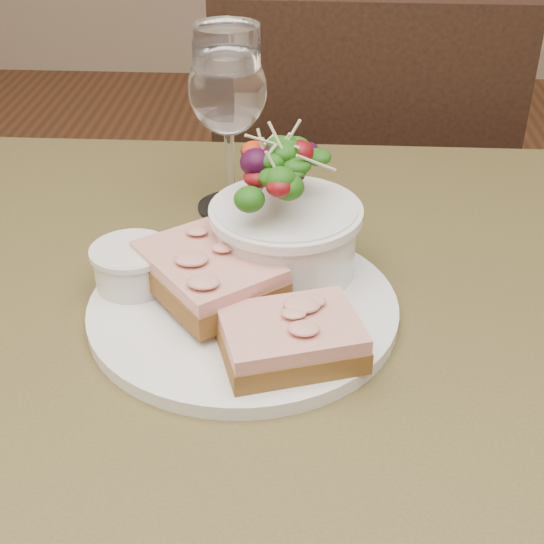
# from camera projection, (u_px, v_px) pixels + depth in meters

# --- Properties ---
(cafe_table) EXTENTS (0.80, 0.80, 0.75)m
(cafe_table) POSITION_uv_depth(u_px,v_px,m) (268.00, 434.00, 0.65)
(cafe_table) COLOR #41381C
(cafe_table) RESTS_ON ground
(chair_far) EXTENTS (0.43, 0.43, 0.90)m
(chair_far) POSITION_uv_depth(u_px,v_px,m) (347.00, 314.00, 1.41)
(chair_far) COLOR black
(chair_far) RESTS_ON ground
(dinner_plate) EXTENTS (0.26, 0.26, 0.01)m
(dinner_plate) POSITION_uv_depth(u_px,v_px,m) (243.00, 308.00, 0.63)
(dinner_plate) COLOR silver
(dinner_plate) RESTS_ON cafe_table
(sandwich_front) EXTENTS (0.12, 0.10, 0.03)m
(sandwich_front) POSITION_uv_depth(u_px,v_px,m) (291.00, 338.00, 0.56)
(sandwich_front) COLOR #533216
(sandwich_front) RESTS_ON dinner_plate
(sandwich_back) EXTENTS (0.14, 0.14, 0.03)m
(sandwich_back) POSITION_uv_depth(u_px,v_px,m) (208.00, 273.00, 0.62)
(sandwich_back) COLOR #533216
(sandwich_back) RESTS_ON dinner_plate
(ramekin) EXTENTS (0.06, 0.06, 0.04)m
(ramekin) POSITION_uv_depth(u_px,v_px,m) (132.00, 264.00, 0.64)
(ramekin) COLOR silver
(ramekin) RESTS_ON dinner_plate
(salad_bowl) EXTENTS (0.12, 0.12, 0.13)m
(salad_bowl) POSITION_uv_depth(u_px,v_px,m) (286.00, 209.00, 0.64)
(salad_bowl) COLOR silver
(salad_bowl) RESTS_ON dinner_plate
(garnish) EXTENTS (0.05, 0.04, 0.02)m
(garnish) POSITION_uv_depth(u_px,v_px,m) (166.00, 251.00, 0.68)
(garnish) COLOR #0B3C0A
(garnish) RESTS_ON dinner_plate
(wine_glass) EXTENTS (0.08, 0.08, 0.18)m
(wine_glass) POSITION_uv_depth(u_px,v_px,m) (228.00, 94.00, 0.73)
(wine_glass) COLOR white
(wine_glass) RESTS_ON cafe_table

